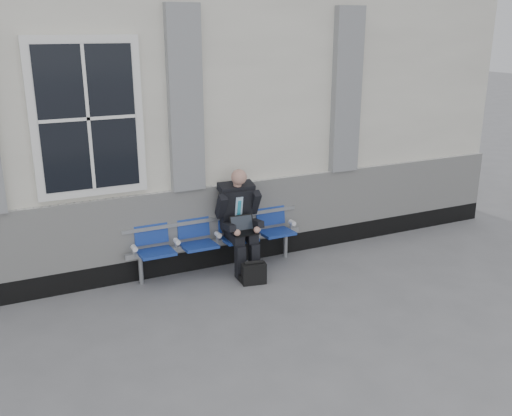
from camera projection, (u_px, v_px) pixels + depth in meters
ground at (96, 344)px, 6.23m from camera, size 70.00×70.00×0.00m
station_building at (39, 103)px, 8.53m from camera, size 14.40×4.40×4.49m
bench at (216, 233)px, 7.99m from camera, size 2.60×0.47×0.91m
businessman at (239, 217)px, 7.92m from camera, size 0.61×0.82×1.47m
briefcase at (254, 273)px, 7.65m from camera, size 0.34×0.19×0.33m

